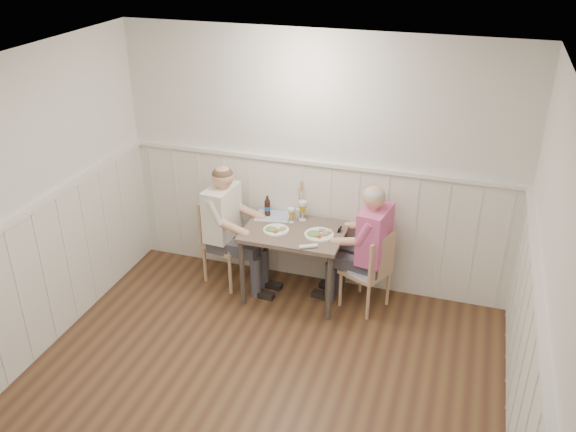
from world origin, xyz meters
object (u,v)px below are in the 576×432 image
Objects in this scene: chair_left at (225,237)px; grass_vase at (298,200)px; man_in_pink at (369,257)px; chair_right at (370,268)px; diner_cream at (227,236)px; dining_table at (294,239)px; beer_bottle at (267,207)px.

grass_vase reaches higher than chair_left.
chair_right is at bearing -56.64° from man_in_pink.
chair_right is 0.61× the size of diner_cream.
chair_left is 0.69× the size of man_in_pink.
diner_cream is at bearing -156.29° from grass_vase.
grass_vase is at bearing 99.41° from dining_table.
man_in_pink is (0.74, 0.05, -0.10)m from dining_table.
chair_left is 0.13m from diner_cream.
chair_left reaches higher than chair_right.
man_in_pink is (-0.02, 0.04, 0.11)m from chair_right.
chair_right is 1.55m from chair_left.
diner_cream is at bearing -148.89° from beer_bottle.
dining_table is at bearing -31.70° from beer_bottle.
chair_left is at bearing -163.07° from beer_bottle.
diner_cream reaches higher than chair_right.
diner_cream is (0.07, -0.09, 0.07)m from chair_left.
dining_table is at bearing -80.59° from grass_vase.
beer_bottle is 0.33m from grass_vase.
man_in_pink is 5.95× the size of beer_bottle.
chair_right reaches higher than dining_table.
man_in_pink is (1.52, -0.03, 0.06)m from chair_left.
chair_right is 3.72× the size of beer_bottle.
grass_vase is at bearing 161.24° from chair_right.
man_in_pink is at bearing -16.90° from grass_vase.
diner_cream is (-1.48, -0.02, 0.12)m from chair_right.
dining_table is 0.81m from chair_left.
chair_left is 1.52m from man_in_pink.
chair_right is (0.76, 0.02, -0.21)m from dining_table.
dining_table is 0.46m from beer_bottle.
man_in_pink reaches higher than chair_left.
beer_bottle is at bearing 16.93° from chair_left.
chair_right is 0.63× the size of man_in_pink.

